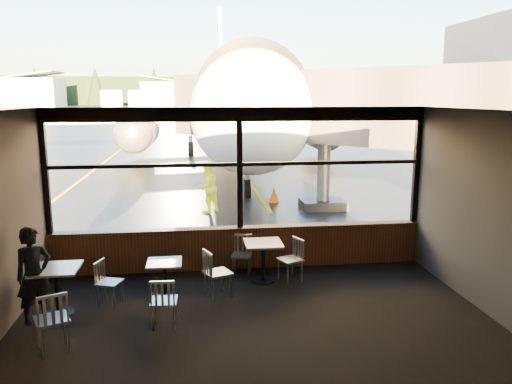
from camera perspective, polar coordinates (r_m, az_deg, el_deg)
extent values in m
plane|color=black|center=(130.48, -7.01, 9.16)|extent=(520.00, 520.00, 0.00)
cube|color=black|center=(8.36, 0.25, -15.42)|extent=(8.00, 6.00, 0.01)
cube|color=#38332D|center=(7.50, 0.27, 9.24)|extent=(8.00, 6.00, 0.04)
cube|color=#443E37|center=(9.16, 25.92, -2.61)|extent=(0.04, 6.00, 3.50)
cube|color=#443E37|center=(4.94, 4.98, -12.56)|extent=(8.00, 0.04, 3.50)
cube|color=#56311A|center=(10.97, -1.84, -6.44)|extent=(8.00, 0.28, 0.90)
cube|color=black|center=(10.48, -1.93, 8.88)|extent=(8.00, 0.18, 0.30)
cube|color=black|center=(10.94, -22.96, 2.06)|extent=(0.12, 0.12, 2.60)
cube|color=black|center=(10.58, -1.89, 2.65)|extent=(0.12, 0.12, 2.60)
cube|color=black|center=(11.64, 17.87, 2.88)|extent=(0.12, 0.12, 2.60)
cube|color=black|center=(10.57, -1.90, 3.18)|extent=(8.00, 0.10, 0.08)
imported|color=black|center=(9.10, -24.06, -8.69)|extent=(0.70, 0.68, 1.63)
imported|color=#BFF219|center=(16.20, -5.59, 0.52)|extent=(1.00, 0.99, 1.63)
cone|color=orange|center=(17.76, 2.07, -0.32)|extent=(0.39, 0.39, 0.54)
cylinder|color=silver|center=(194.60, -16.20, 10.24)|extent=(8.00, 8.00, 6.00)
cylinder|color=silver|center=(193.37, -13.22, 10.38)|extent=(8.00, 8.00, 6.00)
cylinder|color=silver|center=(192.64, -10.21, 10.49)|extent=(8.00, 8.00, 6.00)
cube|color=black|center=(220.44, -7.24, 11.38)|extent=(360.00, 3.00, 12.00)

